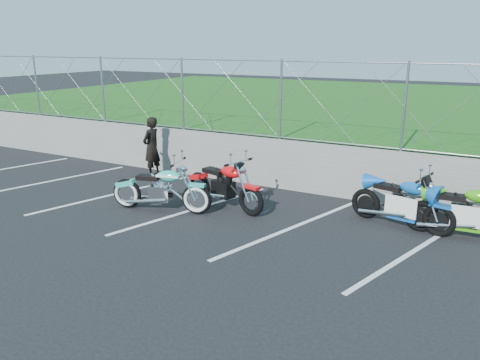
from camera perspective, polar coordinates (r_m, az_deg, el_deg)
The scene contains 10 objects.
ground at distance 10.05m, azimuth -8.67°, elevation -5.23°, with size 90.00×90.00×0.00m, color black.
retaining_wall at distance 12.69m, azimuth 0.66°, elevation 2.56°, with size 30.00×0.22×1.30m, color slate.
grass_field at distance 21.90m, azimuth 12.98°, elevation 7.94°, with size 30.00×20.00×1.30m, color #184A13.
chain_link_fence at distance 12.40m, azimuth 0.68°, elevation 9.99°, with size 28.00×0.03×2.00m.
parking_lines at distance 10.23m, azimuth 0.12°, elevation -4.63°, with size 18.29×4.31×0.01m.
cruiser_turquoise at distance 10.66m, azimuth -9.46°, elevation -1.31°, with size 2.35×0.81×1.19m.
naked_orange at distance 10.72m, azimuth -1.86°, elevation -0.83°, with size 2.31×0.86×1.18m.
sportbike_green at distance 10.04m, azimuth 25.99°, elevation -3.75°, with size 2.23×0.79×1.15m.
sportbike_blue at distance 10.14m, azimuth 19.23°, elevation -2.81°, with size 2.18×0.78×1.15m.
person_standing at distance 13.42m, azimuth -10.73°, elevation 3.94°, with size 0.62×0.41×1.71m, color black.
Camera 1 is at (5.70, -7.43, 3.64)m, focal length 35.00 mm.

